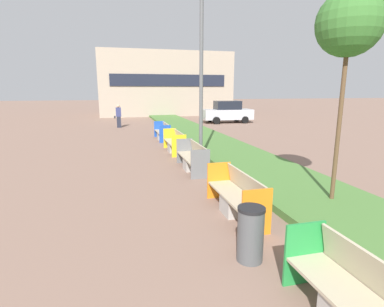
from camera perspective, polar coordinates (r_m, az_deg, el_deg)
planter_grass_strip at (r=11.84m, az=10.06°, el=-1.21°), size 2.80×120.00×0.18m
building_backdrop at (r=35.08m, az=-5.25°, el=13.01°), size 14.31×6.36×6.80m
bench_green_frame at (r=4.24m, az=29.00°, el=-24.06°), size 0.65×1.98×0.94m
bench_orange_frame at (r=6.89m, az=8.44°, el=-8.39°), size 0.65×2.21×0.94m
bench_grey_frame at (r=10.48m, az=0.15°, el=-1.16°), size 0.65×2.26×0.94m
bench_yellow_frame at (r=13.57m, az=-3.26°, el=1.85°), size 0.65×2.21×0.94m
bench_blue_frame at (r=17.05m, az=-5.59°, el=3.89°), size 0.65×2.19×0.94m
litter_bin at (r=5.13m, az=11.08°, el=-14.81°), size 0.45×0.45×0.92m
street_lamp_post at (r=11.53m, az=1.80°, el=19.00°), size 0.24×0.44×7.56m
sapling_tree_near at (r=7.80m, az=27.78°, el=20.88°), size 1.42×1.42×4.88m
pedestrian_walking at (r=23.10m, az=-13.83°, el=6.97°), size 0.53×0.24×1.72m
parked_car_distant at (r=26.04m, az=6.72°, el=7.86°), size 4.30×2.00×1.86m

